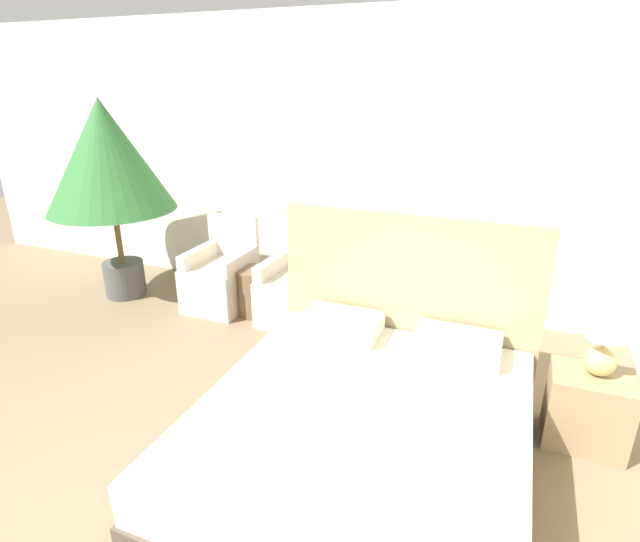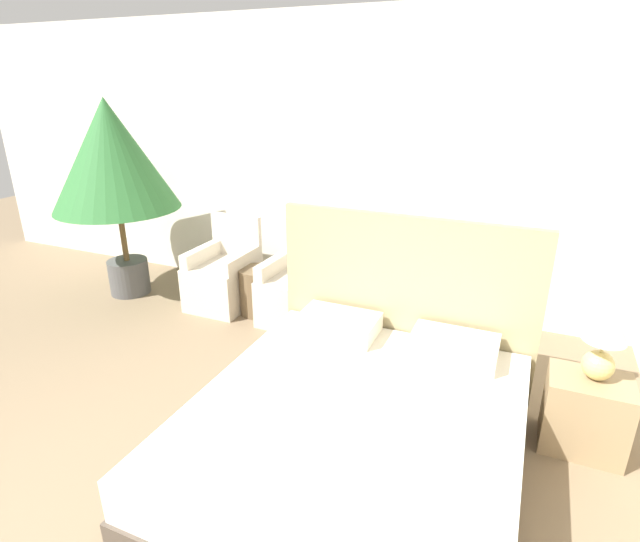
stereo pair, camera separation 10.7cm
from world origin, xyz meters
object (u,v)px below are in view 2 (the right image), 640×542
at_px(armchair_near_window_left, 224,279).
at_px(armchair_near_window_right, 297,292).
at_px(table_lamp, 605,335).
at_px(side_table, 257,291).
at_px(potted_palm, 112,160).
at_px(bed, 359,428).
at_px(nightstand, 585,414).

bearing_deg(armchair_near_window_left, armchair_near_window_right, 0.20).
xyz_separation_m(armchair_near_window_left, table_lamp, (3.40, -0.93, 0.53)).
bearing_deg(armchair_near_window_right, side_table, -172.77).
distance_m(potted_palm, table_lamp, 4.67).
distance_m(bed, armchair_near_window_right, 2.12).
distance_m(armchair_near_window_left, potted_palm, 1.67).
height_order(potted_palm, side_table, potted_palm).
height_order(armchair_near_window_left, table_lamp, table_lamp).
bearing_deg(armchair_near_window_left, potted_palm, -171.84).
relative_size(bed, table_lamp, 4.05).
distance_m(armchair_near_window_right, potted_palm, 2.35).
relative_size(armchair_near_window_left, side_table, 1.89).
xyz_separation_m(nightstand, table_lamp, (0.01, 0.03, 0.56)).
distance_m(armchair_near_window_right, side_table, 0.44).
relative_size(bed, armchair_near_window_left, 2.31).
height_order(armchair_near_window_right, nightstand, armchair_near_window_right).
bearing_deg(nightstand, bed, -149.35).
xyz_separation_m(potted_palm, table_lamp, (4.55, -0.77, -0.67)).
relative_size(potted_palm, table_lamp, 4.02).
height_order(potted_palm, nightstand, potted_palm).
xyz_separation_m(potted_palm, side_table, (1.59, 0.12, -1.25)).
distance_m(potted_palm, nightstand, 4.77).
bearing_deg(potted_palm, armchair_near_window_left, 7.96).
xyz_separation_m(armchair_near_window_left, nightstand, (3.38, -0.96, -0.03)).
height_order(bed, armchair_near_window_right, bed).
bearing_deg(armchair_near_window_right, armchair_near_window_left, -178.32).
distance_m(armchair_near_window_left, nightstand, 3.52).
xyz_separation_m(armchair_near_window_left, armchair_near_window_right, (0.86, -0.00, 0.00)).
distance_m(armchair_near_window_left, side_table, 0.44).
height_order(bed, nightstand, bed).
distance_m(armchair_near_window_left, table_lamp, 3.56).
bearing_deg(armchair_near_window_left, side_table, -5.36).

